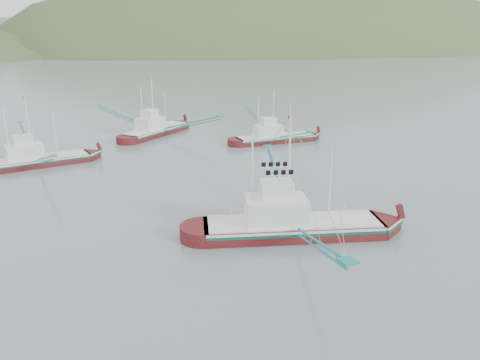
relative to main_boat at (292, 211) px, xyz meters
name	(u,v)px	position (x,y,z in m)	size (l,w,h in m)	color
ground	(268,234)	(-1.74, 1.02, -2.20)	(1200.00, 1200.00, 0.00)	slate
main_boat	(292,211)	(0.00, 0.00, 0.00)	(15.87, 27.05, 11.26)	#4A0C0D
bg_boat_far	(155,122)	(-0.45, 46.03, 0.04)	(19.94, 22.71, 10.48)	#4A0C0D
bg_boat_right	(274,134)	(15.56, 32.78, -0.92)	(12.85, 23.03, 9.32)	#4A0C0D
bg_boat_left	(35,155)	(-19.74, 32.88, -0.65)	(13.64, 23.89, 9.73)	#4A0C0D
headland_right	(285,50)	(238.26, 431.02, -2.20)	(684.00, 432.00, 306.00)	#3E5129
ridge_distant	(72,49)	(28.26, 561.02, -2.20)	(960.00, 400.00, 240.00)	slate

